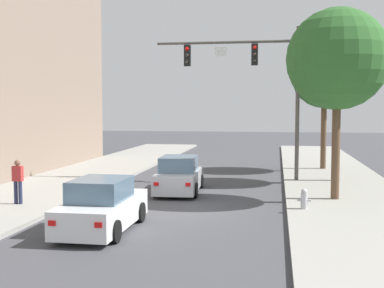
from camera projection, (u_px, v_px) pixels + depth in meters
ground_plane at (176, 209)px, 18.64m from camera, size 120.00×120.00×0.00m
sidewalk_left at (12, 201)px, 19.71m from camera, size 5.00×60.00×0.15m
sidewalk_right at (360, 213)px, 17.56m from camera, size 5.00×60.00×0.15m
traffic_signal_mast at (256, 74)px, 25.08m from camera, size 7.13×0.38×7.50m
car_lead_silver at (179, 176)px, 22.12m from camera, size 2.01×4.32×1.60m
car_following_white at (102, 207)px, 15.24m from camera, size 1.84×4.24×1.60m
pedestrian_sidewalk_left_walker at (18, 179)px, 18.71m from camera, size 0.36×0.22×1.64m
fire_hydrant at (304, 199)px, 17.83m from camera, size 0.48×0.24×0.72m
street_tree_nearest at (338, 60)px, 19.45m from camera, size 3.92×3.92×7.38m
street_tree_second at (338, 63)px, 24.45m from camera, size 3.80×3.80×7.64m
street_tree_third at (325, 76)px, 29.32m from camera, size 3.78×3.78×7.31m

